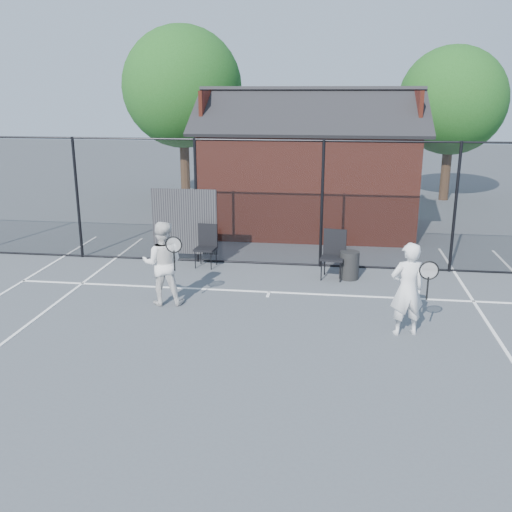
# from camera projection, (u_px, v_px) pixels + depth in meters

# --- Properties ---
(ground) EXTENTS (80.00, 80.00, 0.00)m
(ground) POSITION_uv_depth(u_px,v_px,m) (248.00, 355.00, 9.06)
(ground) COLOR #4C5157
(ground) RESTS_ON ground
(court_lines) EXTENTS (11.02, 18.00, 0.01)m
(court_lines) POSITION_uv_depth(u_px,v_px,m) (234.00, 398.00, 7.80)
(court_lines) COLOR white
(court_lines) RESTS_ON ground
(fence) EXTENTS (22.04, 3.00, 3.00)m
(fence) POSITION_uv_depth(u_px,v_px,m) (266.00, 206.00, 13.45)
(fence) COLOR black
(fence) RESTS_ON ground
(clubhouse) EXTENTS (6.50, 4.36, 4.19)m
(clubhouse) POSITION_uv_depth(u_px,v_px,m) (309.00, 176.00, 17.11)
(clubhouse) COLOR maroon
(clubhouse) RESTS_ON ground
(tree_left) EXTENTS (4.48, 4.48, 6.44)m
(tree_left) POSITION_uv_depth(u_px,v_px,m) (182.00, 87.00, 21.33)
(tree_left) COLOR #352415
(tree_left) RESTS_ON ground
(tree_right) EXTENTS (3.97, 3.97, 5.70)m
(tree_right) POSITION_uv_depth(u_px,v_px,m) (452.00, 101.00, 21.12)
(tree_right) COLOR #352415
(tree_right) RESTS_ON ground
(player_front) EXTENTS (0.77, 0.61, 1.63)m
(player_front) POSITION_uv_depth(u_px,v_px,m) (407.00, 289.00, 9.64)
(player_front) COLOR white
(player_front) RESTS_ON ground
(player_back) EXTENTS (0.94, 0.74, 1.65)m
(player_back) POSITION_uv_depth(u_px,v_px,m) (163.00, 263.00, 11.07)
(player_back) COLOR white
(player_back) RESTS_ON ground
(chair_left) EXTENTS (0.52, 0.54, 0.98)m
(chair_left) POSITION_uv_depth(u_px,v_px,m) (205.00, 247.00, 13.52)
(chair_left) COLOR black
(chair_left) RESTS_ON ground
(chair_right) EXTENTS (0.59, 0.60, 1.06)m
(chair_right) POSITION_uv_depth(u_px,v_px,m) (333.00, 256.00, 12.64)
(chair_right) COLOR black
(chair_right) RESTS_ON ground
(waste_bin) EXTENTS (0.48, 0.48, 0.63)m
(waste_bin) POSITION_uv_depth(u_px,v_px,m) (349.00, 265.00, 12.70)
(waste_bin) COLOR black
(waste_bin) RESTS_ON ground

